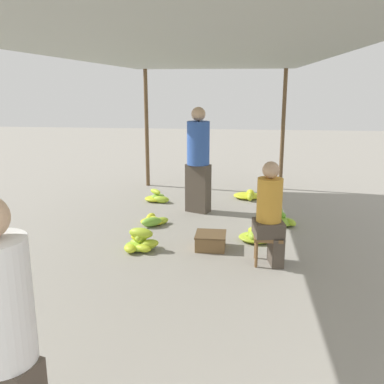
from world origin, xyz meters
TOP-DOWN VIEW (x-y plane):
  - canopy_post_back_left at (-1.41, 7.72)m, footprint 0.08×0.08m
  - canopy_post_back_right at (1.41, 7.72)m, footprint 0.08×0.08m
  - canopy_tarp at (0.00, 4.01)m, footprint 3.22×7.82m
  - vendor_foreground at (-0.59, 0.64)m, footprint 0.43×0.43m
  - stool at (0.93, 3.80)m, footprint 0.34×0.34m
  - vendor_seated at (0.95, 3.79)m, footprint 0.39×0.39m
  - banana_pile_left_0 at (-0.70, 4.04)m, footprint 0.50×0.45m
  - banana_pile_left_1 at (-0.75, 5.10)m, footprint 0.46×0.53m
  - banana_pile_left_2 at (-0.96, 6.45)m, footprint 0.50×0.44m
  - banana_pile_right_0 at (0.74, 6.87)m, footprint 0.52×0.55m
  - banana_pile_right_1 at (0.84, 4.54)m, footprint 0.50×0.48m
  - banana_pile_right_2 at (1.20, 5.35)m, footprint 0.52×0.50m
  - crate_near at (0.21, 4.21)m, footprint 0.40×0.40m
  - shopper_walking_mid at (-0.13, 5.89)m, footprint 0.50×0.50m

SIDE VIEW (x-z plane):
  - banana_pile_right_0 at x=0.74m, z-range -0.03..0.16m
  - banana_pile_left_1 at x=-0.75m, z-range -0.01..0.14m
  - banana_pile_left_2 at x=-0.96m, z-range -0.05..0.19m
  - banana_pile_right_1 at x=0.84m, z-range -0.02..0.17m
  - banana_pile_right_2 at x=1.20m, z-range -0.05..0.23m
  - crate_near at x=0.21m, z-range 0.00..0.21m
  - banana_pile_left_0 at x=-0.70m, z-range -0.04..0.26m
  - stool at x=0.93m, z-range 0.11..0.48m
  - vendor_seated at x=0.95m, z-range 0.02..1.28m
  - vendor_foreground at x=-0.59m, z-range 0.03..1.66m
  - shopper_walking_mid at x=-0.13m, z-range 0.03..1.81m
  - canopy_post_back_left at x=-1.41m, z-range 0.00..2.44m
  - canopy_post_back_right at x=1.41m, z-range 0.00..2.44m
  - canopy_tarp at x=0.00m, z-range 2.44..2.48m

